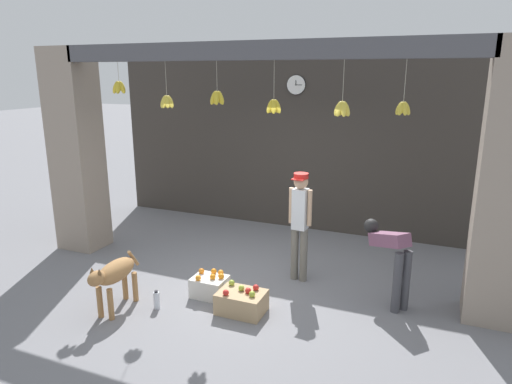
# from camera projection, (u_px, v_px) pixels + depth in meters

# --- Properties ---
(ground_plane) EXTENTS (60.00, 60.00, 0.00)m
(ground_plane) POSITION_uv_depth(u_px,v_px,m) (245.00, 284.00, 6.53)
(ground_plane) COLOR slate
(shop_back_wall) EXTENTS (7.66, 0.12, 3.32)m
(shop_back_wall) POSITION_uv_depth(u_px,v_px,m) (303.00, 142.00, 8.52)
(shop_back_wall) COLOR #38332D
(shop_back_wall) RESTS_ON ground_plane
(shop_pillar_left) EXTENTS (0.70, 0.60, 3.32)m
(shop_pillar_left) POSITION_uv_depth(u_px,v_px,m) (77.00, 151.00, 7.55)
(shop_pillar_left) COLOR gray
(shop_pillar_left) RESTS_ON ground_plane
(shop_pillar_right) EXTENTS (0.70, 0.60, 3.32)m
(shop_pillar_right) POSITION_uv_depth(u_px,v_px,m) (510.00, 187.00, 5.20)
(shop_pillar_right) COLOR gray
(shop_pillar_right) RESTS_ON ground_plane
(storefront_awning) EXTENTS (5.76, 0.27, 0.92)m
(storefront_awning) POSITION_uv_depth(u_px,v_px,m) (247.00, 55.00, 5.84)
(storefront_awning) COLOR #4C4C51
(dog) EXTENTS (0.29, 0.96, 0.72)m
(dog) POSITION_uv_depth(u_px,v_px,m) (114.00, 275.00, 5.68)
(dog) COLOR #9E7042
(dog) RESTS_ON ground_plane
(shopkeeper) EXTENTS (0.34, 0.27, 1.59)m
(shopkeeper) POSITION_uv_depth(u_px,v_px,m) (300.00, 219.00, 6.43)
(shopkeeper) COLOR #6B665B
(shopkeeper) RESTS_ON ground_plane
(worker_stooping) EXTENTS (0.67, 0.63, 1.03)m
(worker_stooping) POSITION_uv_depth(u_px,v_px,m) (391.00, 254.00, 5.82)
(worker_stooping) COLOR #424247
(worker_stooping) RESTS_ON ground_plane
(fruit_crate_oranges) EXTENTS (0.45, 0.36, 0.34)m
(fruit_crate_oranges) POSITION_uv_depth(u_px,v_px,m) (210.00, 286.00, 6.14)
(fruit_crate_oranges) COLOR silver
(fruit_crate_oranges) RESTS_ON ground_plane
(fruit_crate_apples) EXTENTS (0.58, 0.42, 0.34)m
(fruit_crate_apples) POSITION_uv_depth(u_px,v_px,m) (242.00, 302.00, 5.73)
(fruit_crate_apples) COLOR tan
(fruit_crate_apples) RESTS_ON ground_plane
(water_bottle) EXTENTS (0.08, 0.08, 0.25)m
(water_bottle) POSITION_uv_depth(u_px,v_px,m) (157.00, 300.00, 5.82)
(water_bottle) COLOR silver
(water_bottle) RESTS_ON ground_plane
(wall_clock) EXTENTS (0.36, 0.03, 0.36)m
(wall_clock) POSITION_uv_depth(u_px,v_px,m) (296.00, 85.00, 8.23)
(wall_clock) COLOR black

